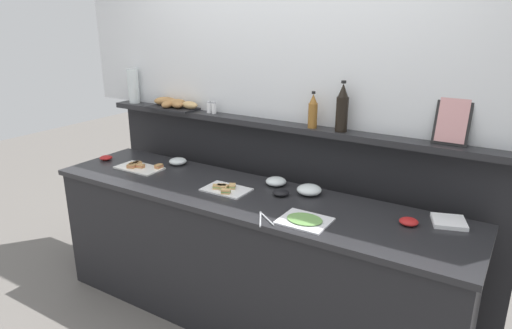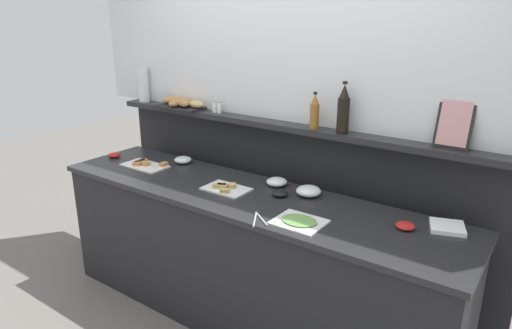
{
  "view_description": "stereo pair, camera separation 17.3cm",
  "coord_description": "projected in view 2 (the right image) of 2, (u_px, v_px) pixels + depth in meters",
  "views": [
    {
      "loc": [
        1.46,
        -2.21,
        1.98
      ],
      "look_at": [
        0.02,
        0.1,
        1.09
      ],
      "focal_mm": 31.94,
      "sensor_mm": 36.0,
      "label": 1
    },
    {
      "loc": [
        1.61,
        -2.12,
        1.98
      ],
      "look_at": [
        0.02,
        0.1,
        1.09
      ],
      "focal_mm": 31.94,
      "sensor_mm": 36.0,
      "label": 2
    }
  ],
  "objects": [
    {
      "name": "glass_bowl_large",
      "position": [
        183.0,
        160.0,
        3.43
      ],
      "size": [
        0.13,
        0.13,
        0.05
      ],
      "color": "silver",
      "rests_on": "buffet_counter"
    },
    {
      "name": "bread_basket",
      "position": [
        181.0,
        103.0,
        3.57
      ],
      "size": [
        0.44,
        0.27,
        0.08
      ],
      "color": "black",
      "rests_on": "back_ledge_unit"
    },
    {
      "name": "condiment_bowl_dark",
      "position": [
        114.0,
        155.0,
        3.58
      ],
      "size": [
        0.1,
        0.1,
        0.03
      ],
      "primitive_type": "ellipsoid",
      "color": "red",
      "rests_on": "buffet_counter"
    },
    {
      "name": "pepper_shaker",
      "position": [
        219.0,
        107.0,
        3.37
      ],
      "size": [
        0.03,
        0.03,
        0.09
      ],
      "color": "white",
      "rests_on": "back_ledge_unit"
    },
    {
      "name": "sandwich_platter_rear",
      "position": [
        145.0,
        165.0,
        3.37
      ],
      "size": [
        0.35,
        0.19,
        0.04
      ],
      "color": "white",
      "rests_on": "buffet_counter"
    },
    {
      "name": "condiment_bowl_cream",
      "position": [
        280.0,
        193.0,
        2.81
      ],
      "size": [
        0.1,
        0.1,
        0.04
      ],
      "primitive_type": "ellipsoid",
      "color": "black",
      "rests_on": "buffet_counter"
    },
    {
      "name": "wine_bottle_dark",
      "position": [
        343.0,
        110.0,
        2.78
      ],
      "size": [
        0.08,
        0.08,
        0.32
      ],
      "color": "black",
      "rests_on": "back_ledge_unit"
    },
    {
      "name": "back_ledge_unit",
      "position": [
        287.0,
        203.0,
        3.33
      ],
      "size": [
        3.03,
        0.22,
        1.29
      ],
      "color": "black",
      "rests_on": "ground_plane"
    },
    {
      "name": "salt_shaker",
      "position": [
        215.0,
        107.0,
        3.4
      ],
      "size": [
        0.03,
        0.03,
        0.09
      ],
      "color": "white",
      "rests_on": "back_ledge_unit"
    },
    {
      "name": "sandwich_platter_front",
      "position": [
        226.0,
        188.0,
        2.91
      ],
      "size": [
        0.29,
        0.2,
        0.04
      ],
      "color": "white",
      "rests_on": "buffet_counter"
    },
    {
      "name": "cold_cuts_platter",
      "position": [
        299.0,
        221.0,
        2.45
      ],
      "size": [
        0.27,
        0.23,
        0.02
      ],
      "color": "silver",
      "rests_on": "buffet_counter"
    },
    {
      "name": "ground_plane",
      "position": [
        291.0,
        278.0,
        3.61
      ],
      "size": [
        12.0,
        12.0,
        0.0
      ],
      "primitive_type": "plane",
      "color": "slate"
    },
    {
      "name": "vinegar_bottle_amber",
      "position": [
        315.0,
        112.0,
        2.89
      ],
      "size": [
        0.06,
        0.06,
        0.24
      ],
      "color": "#8E5B23",
      "rests_on": "back_ledge_unit"
    },
    {
      "name": "condiment_bowl_teal",
      "position": [
        405.0,
        226.0,
        2.38
      ],
      "size": [
        0.1,
        0.1,
        0.03
      ],
      "primitive_type": "ellipsoid",
      "color": "red",
      "rests_on": "buffet_counter"
    },
    {
      "name": "serving_tongs",
      "position": [
        258.0,
        219.0,
        2.49
      ],
      "size": [
        0.16,
        0.16,
        0.01
      ],
      "color": "#B7BABF",
      "rests_on": "buffet_counter"
    },
    {
      "name": "water_carafe",
      "position": [
        143.0,
        85.0,
        3.8
      ],
      "size": [
        0.09,
        0.09,
        0.28
      ],
      "primitive_type": "cylinder",
      "color": "silver",
      "rests_on": "back_ledge_unit"
    },
    {
      "name": "buffet_counter",
      "position": [
        245.0,
        258.0,
        3.0
      ],
      "size": [
        2.79,
        0.67,
        0.92
      ],
      "color": "black",
      "rests_on": "ground_plane"
    },
    {
      "name": "framed_picture",
      "position": [
        455.0,
        122.0,
        2.47
      ],
      "size": [
        0.19,
        0.09,
        0.29
      ],
      "color": "black",
      "rests_on": "back_ledge_unit"
    },
    {
      "name": "upper_wall_panel",
      "position": [
        293.0,
        21.0,
        2.95
      ],
      "size": [
        3.63,
        0.08,
        1.31
      ],
      "primitive_type": "cube",
      "color": "silver",
      "rests_on": "back_ledge_unit"
    },
    {
      "name": "glass_bowl_medium",
      "position": [
        309.0,
        191.0,
        2.81
      ],
      "size": [
        0.16,
        0.16,
        0.06
      ],
      "color": "silver",
      "rests_on": "buffet_counter"
    },
    {
      "name": "glass_bowl_small",
      "position": [
        277.0,
        182.0,
        2.98
      ],
      "size": [
        0.14,
        0.14,
        0.05
      ],
      "color": "silver",
      "rests_on": "buffet_counter"
    },
    {
      "name": "napkin_stack",
      "position": [
        447.0,
        227.0,
        2.38
      ],
      "size": [
        0.22,
        0.22,
        0.02
      ],
      "primitive_type": "cube",
      "rotation": [
        0.0,
        0.0,
        0.33
      ],
      "color": "white",
      "rests_on": "buffet_counter"
    }
  ]
}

